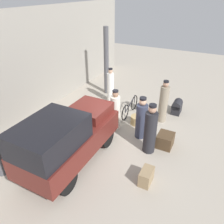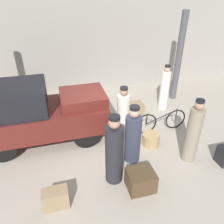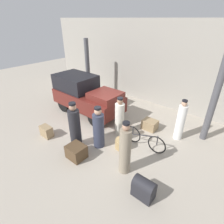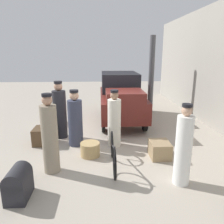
% 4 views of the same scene
% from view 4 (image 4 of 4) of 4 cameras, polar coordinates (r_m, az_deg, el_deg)
% --- Properties ---
extents(ground_plane, '(30.00, 30.00, 0.00)m').
position_cam_4_polar(ground_plane, '(7.29, -1.67, -6.84)').
color(ground_plane, '#A89E8E').
extents(canopy_pillar_left, '(0.26, 0.26, 3.51)m').
position_cam_4_polar(canopy_pillar_left, '(10.49, 10.23, 9.57)').
color(canopy_pillar_left, '#4C4C51').
rests_on(canopy_pillar_left, ground).
extents(truck, '(3.81, 1.64, 1.92)m').
position_cam_4_polar(truck, '(8.96, 2.31, 4.24)').
color(truck, black).
rests_on(truck, ground).
extents(bicycle, '(1.78, 0.04, 0.76)m').
position_cam_4_polar(bicycle, '(5.43, 0.31, -10.59)').
color(bicycle, black).
rests_on(bicycle, ground).
extents(wicker_basket, '(0.53, 0.53, 0.38)m').
position_cam_4_polar(wicker_basket, '(6.06, -5.73, -9.67)').
color(wicker_basket, tan).
rests_on(wicker_basket, ground).
extents(porter_with_bicycle, '(0.35, 0.35, 1.76)m').
position_cam_4_polar(porter_with_bicycle, '(4.82, 18.16, -9.00)').
color(porter_with_bicycle, white).
rests_on(porter_with_bicycle, ground).
extents(porter_lifting_near_truck, '(0.39, 0.39, 1.71)m').
position_cam_4_polar(porter_lifting_near_truck, '(6.49, 0.60, -2.32)').
color(porter_lifting_near_truck, silver).
rests_on(porter_lifting_near_truck, ground).
extents(porter_standing_middle, '(0.43, 0.43, 1.87)m').
position_cam_4_polar(porter_standing_middle, '(7.34, -13.47, -0.07)').
color(porter_standing_middle, '#232328').
rests_on(porter_standing_middle, ground).
extents(conductor_in_dark_uniform, '(0.43, 0.43, 1.70)m').
position_cam_4_polar(conductor_in_dark_uniform, '(6.62, -9.58, -2.26)').
color(conductor_in_dark_uniform, '#33384C').
rests_on(conductor_in_dark_uniform, ground).
extents(porter_carrying_trunk, '(0.37, 0.37, 1.88)m').
position_cam_4_polar(porter_carrying_trunk, '(5.23, -15.92, -6.29)').
color(porter_carrying_trunk, gray).
rests_on(porter_carrying_trunk, ground).
extents(trunk_wicker_pale, '(0.61, 0.40, 0.64)m').
position_cam_4_polar(trunk_wicker_pale, '(4.74, -23.32, -16.63)').
color(trunk_wicker_pale, '#232328').
rests_on(trunk_wicker_pale, ground).
extents(trunk_large_brown, '(0.63, 0.52, 0.43)m').
position_cam_4_polar(trunk_large_brown, '(6.10, 12.34, -9.53)').
color(trunk_large_brown, '#937A56').
rests_on(trunk_large_brown, ground).
extents(trunk_umber_medium, '(0.64, 0.56, 0.51)m').
position_cam_4_polar(trunk_umber_medium, '(7.12, -17.49, -5.93)').
color(trunk_umber_medium, '#4C3823').
rests_on(trunk_umber_medium, ground).
extents(suitcase_black_upright, '(0.57, 0.33, 0.48)m').
position_cam_4_polar(suitcase_black_upright, '(8.95, -14.29, -1.49)').
color(suitcase_black_upright, '#937A56').
rests_on(suitcase_black_upright, ground).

